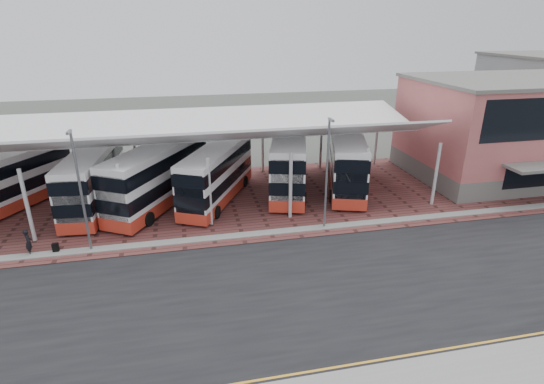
{
  "coord_description": "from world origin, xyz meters",
  "views": [
    {
      "loc": [
        -7.52,
        -20.01,
        13.87
      ],
      "look_at": [
        -1.59,
        7.7,
        2.55
      ],
      "focal_mm": 28.0,
      "sensor_mm": 36.0,
      "label": 1
    }
  ],
  "objects_px": {
    "bus_3": "(217,174)",
    "bus_5": "(346,161)",
    "pedestrian": "(28,242)",
    "terminal": "(512,128)",
    "bus_4": "(289,161)",
    "bus_0": "(8,183)",
    "bus_2": "(158,176)",
    "bus_1": "(93,179)"
  },
  "relations": [
    {
      "from": "bus_3",
      "to": "bus_5",
      "type": "height_order",
      "value": "bus_5"
    },
    {
      "from": "bus_4",
      "to": "pedestrian",
      "type": "xyz_separation_m",
      "value": [
        -19.12,
        -8.0,
        -1.61
      ]
    },
    {
      "from": "bus_1",
      "to": "bus_5",
      "type": "distance_m",
      "value": 21.24
    },
    {
      "from": "terminal",
      "to": "bus_1",
      "type": "relative_size",
      "value": 1.62
    },
    {
      "from": "bus_3",
      "to": "bus_0",
      "type": "bearing_deg",
      "value": -158.95
    },
    {
      "from": "bus_4",
      "to": "bus_0",
      "type": "bearing_deg",
      "value": -164.5
    },
    {
      "from": "terminal",
      "to": "bus_5",
      "type": "bearing_deg",
      "value": -179.4
    },
    {
      "from": "bus_0",
      "to": "bus_1",
      "type": "relative_size",
      "value": 0.93
    },
    {
      "from": "bus_0",
      "to": "pedestrian",
      "type": "xyz_separation_m",
      "value": [
        3.56,
        -8.08,
        -1.36
      ]
    },
    {
      "from": "bus_1",
      "to": "bus_4",
      "type": "height_order",
      "value": "bus_4"
    },
    {
      "from": "terminal",
      "to": "bus_0",
      "type": "relative_size",
      "value": 1.74
    },
    {
      "from": "bus_0",
      "to": "bus_4",
      "type": "relative_size",
      "value": 0.85
    },
    {
      "from": "bus_1",
      "to": "bus_5",
      "type": "height_order",
      "value": "bus_5"
    },
    {
      "from": "bus_3",
      "to": "bus_4",
      "type": "bearing_deg",
      "value": 39.29
    },
    {
      "from": "bus_5",
      "to": "pedestrian",
      "type": "relative_size",
      "value": 7.0
    },
    {
      "from": "bus_1",
      "to": "pedestrian",
      "type": "distance_m",
      "value": 7.97
    },
    {
      "from": "bus_0",
      "to": "bus_2",
      "type": "height_order",
      "value": "bus_2"
    },
    {
      "from": "bus_4",
      "to": "bus_5",
      "type": "relative_size",
      "value": 1.03
    },
    {
      "from": "bus_1",
      "to": "pedestrian",
      "type": "height_order",
      "value": "bus_1"
    },
    {
      "from": "bus_0",
      "to": "pedestrian",
      "type": "distance_m",
      "value": 8.94
    },
    {
      "from": "bus_2",
      "to": "bus_5",
      "type": "relative_size",
      "value": 0.96
    },
    {
      "from": "bus_2",
      "to": "bus_4",
      "type": "bearing_deg",
      "value": 37.82
    },
    {
      "from": "bus_1",
      "to": "bus_5",
      "type": "bearing_deg",
      "value": 4.97
    },
    {
      "from": "pedestrian",
      "to": "terminal",
      "type": "bearing_deg",
      "value": -98.83
    },
    {
      "from": "terminal",
      "to": "bus_4",
      "type": "xyz_separation_m",
      "value": [
        -21.58,
        0.64,
        -2.13
      ]
    },
    {
      "from": "terminal",
      "to": "bus_5",
      "type": "xyz_separation_m",
      "value": [
        -16.55,
        -0.17,
        -2.2
      ]
    },
    {
      "from": "bus_4",
      "to": "bus_3",
      "type": "bearing_deg",
      "value": -151.53
    },
    {
      "from": "bus_2",
      "to": "pedestrian",
      "type": "relative_size",
      "value": 6.72
    },
    {
      "from": "bus_2",
      "to": "bus_3",
      "type": "xyz_separation_m",
      "value": [
        4.66,
        -0.0,
        -0.18
      ]
    },
    {
      "from": "terminal",
      "to": "bus_0",
      "type": "height_order",
      "value": "terminal"
    },
    {
      "from": "terminal",
      "to": "pedestrian",
      "type": "xyz_separation_m",
      "value": [
        -40.7,
        -7.36,
        -3.74
      ]
    },
    {
      "from": "bus_4",
      "to": "bus_5",
      "type": "height_order",
      "value": "bus_4"
    },
    {
      "from": "bus_3",
      "to": "pedestrian",
      "type": "height_order",
      "value": "bus_3"
    },
    {
      "from": "bus_0",
      "to": "bus_4",
      "type": "height_order",
      "value": "bus_4"
    },
    {
      "from": "bus_3",
      "to": "bus_5",
      "type": "xyz_separation_m",
      "value": [
        11.51,
        0.65,
        0.17
      ]
    },
    {
      "from": "bus_0",
      "to": "bus_1",
      "type": "height_order",
      "value": "bus_1"
    },
    {
      "from": "terminal",
      "to": "bus_1",
      "type": "distance_m",
      "value": 37.86
    },
    {
      "from": "bus_0",
      "to": "bus_5",
      "type": "height_order",
      "value": "bus_5"
    },
    {
      "from": "bus_2",
      "to": "pedestrian",
      "type": "bearing_deg",
      "value": -110.32
    },
    {
      "from": "bus_3",
      "to": "pedestrian",
      "type": "xyz_separation_m",
      "value": [
        -12.64,
        -6.53,
        -1.37
      ]
    },
    {
      "from": "bus_0",
      "to": "pedestrian",
      "type": "relative_size",
      "value": 6.17
    },
    {
      "from": "terminal",
      "to": "pedestrian",
      "type": "distance_m",
      "value": 41.53
    }
  ]
}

